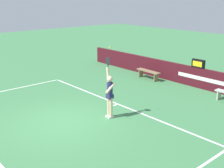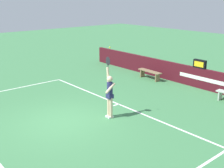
# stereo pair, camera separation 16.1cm
# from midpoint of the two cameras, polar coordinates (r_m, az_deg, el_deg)

# --- Properties ---
(ground_plane) EXTENTS (60.00, 60.00, 0.00)m
(ground_plane) POSITION_cam_midpoint_polar(r_m,az_deg,el_deg) (11.47, -10.03, -7.30)
(ground_plane) COLOR #3E7D4A
(court_lines) EXTENTS (10.60, 5.95, 0.00)m
(court_lines) POSITION_cam_midpoint_polar(r_m,az_deg,el_deg) (11.46, -10.13, -7.32)
(court_lines) COLOR white
(court_lines) RESTS_ON ground
(back_wall) EXTENTS (15.12, 0.20, 1.06)m
(back_wall) POSITION_cam_midpoint_polar(r_m,az_deg,el_deg) (16.41, 13.66, 1.86)
(back_wall) COLOR #49101A
(back_wall) RESTS_ON ground
(speed_display) EXTENTS (0.70, 0.19, 0.44)m
(speed_display) POSITION_cam_midpoint_polar(r_m,az_deg,el_deg) (15.77, 16.36, 3.87)
(speed_display) COLOR black
(speed_display) RESTS_ON back_wall
(tennis_player) EXTENTS (0.43, 0.47, 2.46)m
(tennis_player) POSITION_cam_midpoint_polar(r_m,az_deg,el_deg) (11.32, -0.87, -1.80)
(tennis_player) COLOR beige
(tennis_player) RESTS_ON ground
(tennis_ball) EXTENTS (0.07, 0.07, 0.07)m
(tennis_ball) POSITION_cam_midpoint_polar(r_m,az_deg,el_deg) (10.94, -0.88, 7.21)
(tennis_ball) COLOR #C8DB33
(courtside_bench_far) EXTENTS (1.64, 0.43, 0.50)m
(courtside_bench_far) POSITION_cam_midpoint_polar(r_m,az_deg,el_deg) (17.00, 6.90, 2.24)
(courtside_bench_far) COLOR #866E4E
(courtside_bench_far) RESTS_ON ground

